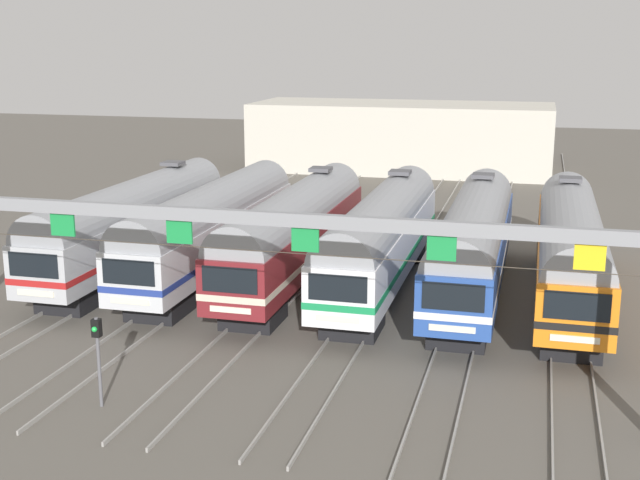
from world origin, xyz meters
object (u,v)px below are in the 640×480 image
at_px(commuter_train_orange, 570,246).
at_px(catenary_gantry, 241,243).
at_px(commuter_train_stainless, 134,221).
at_px(commuter_train_blue, 473,241).
at_px(commuter_train_silver, 212,225).
at_px(commuter_train_white, 382,235).
at_px(yard_signal_mast, 98,345).
at_px(commuter_train_maroon, 295,230).

height_order(commuter_train_orange, catenary_gantry, catenary_gantry).
height_order(commuter_train_stainless, commuter_train_blue, same).
bearing_deg(commuter_train_blue, commuter_train_silver, -179.98).
bearing_deg(commuter_train_stainless, commuter_train_white, 0.00).
bearing_deg(commuter_train_white, commuter_train_silver, -179.97).
bearing_deg(commuter_train_orange, catenary_gantry, -128.71).
height_order(commuter_train_silver, yard_signal_mast, commuter_train_silver).
distance_m(commuter_train_stainless, commuter_train_maroon, 8.65).
relative_size(commuter_train_blue, commuter_train_orange, 1.00).
xyz_separation_m(commuter_train_stainless, commuter_train_maroon, (8.65, 0.00, 0.00)).
relative_size(commuter_train_maroon, commuter_train_white, 1.00).
bearing_deg(commuter_train_stainless, commuter_train_orange, 0.00).
xyz_separation_m(commuter_train_stainless, catenary_gantry, (10.82, -13.50, 2.69)).
bearing_deg(commuter_train_silver, commuter_train_blue, 0.02).
xyz_separation_m(commuter_train_white, commuter_train_blue, (4.33, 0.00, 0.00)).
relative_size(commuter_train_stainless, yard_signal_mast, 5.85).
distance_m(commuter_train_white, catenary_gantry, 13.93).
distance_m(commuter_train_silver, commuter_train_orange, 17.31).
xyz_separation_m(commuter_train_silver, yard_signal_mast, (2.16, -15.43, -0.54)).
bearing_deg(yard_signal_mast, commuter_train_maroon, 82.02).
distance_m(commuter_train_blue, yard_signal_mast, 18.86).
bearing_deg(commuter_train_blue, commuter_train_orange, 0.00).
distance_m(commuter_train_silver, catenary_gantry, 15.21).
relative_size(commuter_train_stainless, commuter_train_orange, 1.00).
xyz_separation_m(commuter_train_maroon, commuter_train_white, (4.33, 0.00, 0.00)).
bearing_deg(commuter_train_orange, commuter_train_blue, 180.00).
distance_m(commuter_train_white, yard_signal_mast, 16.75).
xyz_separation_m(commuter_train_stainless, commuter_train_orange, (21.64, 0.00, 0.00)).
height_order(commuter_train_silver, commuter_train_white, commuter_train_white).
relative_size(commuter_train_stainless, commuter_train_blue, 1.00).
relative_size(commuter_train_silver, commuter_train_blue, 1.00).
xyz_separation_m(commuter_train_white, commuter_train_orange, (8.65, 0.00, 0.00)).
bearing_deg(commuter_train_blue, yard_signal_mast, -125.02).
height_order(commuter_train_maroon, yard_signal_mast, commuter_train_maroon).
xyz_separation_m(commuter_train_orange, catenary_gantry, (-10.82, -13.50, 2.69)).
distance_m(commuter_train_silver, commuter_train_maroon, 4.33).
bearing_deg(commuter_train_orange, commuter_train_silver, -179.99).
bearing_deg(commuter_train_white, commuter_train_blue, 0.00).
relative_size(commuter_train_silver, catenary_gantry, 0.67).
bearing_deg(yard_signal_mast, commuter_train_orange, 45.55).
distance_m(commuter_train_silver, yard_signal_mast, 15.59).
relative_size(commuter_train_stainless, commuter_train_maroon, 1.00).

